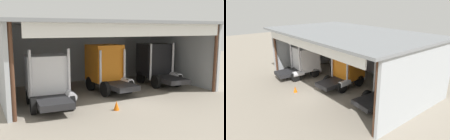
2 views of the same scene
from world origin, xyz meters
TOP-DOWN VIEW (x-y plane):
  - ground_plane at (0.00, 0.00)m, footprint 80.00×80.00m
  - workshop_shed at (0.00, 5.40)m, footprint 15.79×9.94m
  - truck_white_left_bay at (-4.99, 2.32)m, footprint 2.78×4.82m
  - truck_orange_center_left_bay at (0.06, 4.25)m, footprint 2.73×4.99m
  - truck_black_yard_outside at (5.19, 4.66)m, footprint 2.73×5.18m
  - oil_drum at (-2.12, 8.46)m, footprint 0.58×0.58m
  - tool_cart at (-2.17, 8.26)m, footprint 0.90×0.60m
  - traffic_cone at (-1.65, -0.59)m, footprint 0.36×0.36m

SIDE VIEW (x-z plane):
  - ground_plane at x=0.00m, z-range 0.00..0.00m
  - traffic_cone at x=-1.65m, z-range 0.00..0.56m
  - oil_drum at x=-2.12m, z-range 0.00..0.90m
  - tool_cart at x=-2.17m, z-range 0.00..1.00m
  - truck_white_left_bay at x=-4.99m, z-range -0.14..3.52m
  - truck_black_yard_outside at x=5.19m, z-range 0.02..3.65m
  - truck_orange_center_left_bay at x=0.06m, z-range 0.07..3.70m
  - workshop_shed at x=0.00m, z-range 1.06..6.43m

